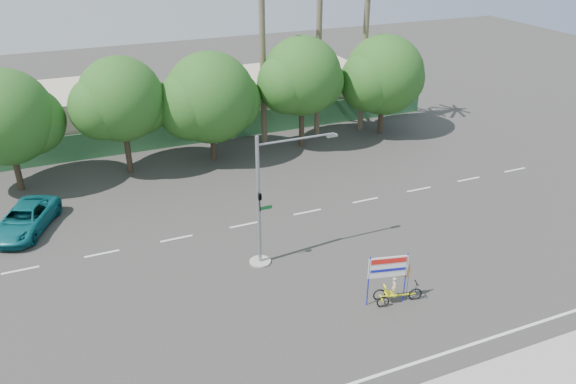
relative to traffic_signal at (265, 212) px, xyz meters
name	(u,v)px	position (x,y,z in m)	size (l,w,h in m)	color
ground	(338,295)	(2.20, -3.98, -2.92)	(120.00, 120.00, 0.00)	#33302D
fence	(214,129)	(2.20, 17.52, -1.92)	(38.00, 0.08, 2.00)	#336B3D
building_left	(73,115)	(-7.80, 22.02, -0.92)	(12.00, 8.00, 4.00)	beige
building_right	(286,92)	(10.20, 22.02, -1.12)	(14.00, 8.00, 3.60)	beige
tree_far_left	(5,120)	(-11.85, 14.02, 1.84)	(7.14, 6.00, 7.96)	#473828
tree_left	(120,102)	(-4.85, 14.02, 2.14)	(6.66, 5.60, 8.07)	#473828
tree_center	(210,100)	(1.14, 14.02, 1.55)	(7.62, 6.40, 7.85)	#473828
tree_right	(302,79)	(8.15, 14.02, 2.32)	(6.90, 5.80, 8.36)	#473828
tree_far_right	(383,77)	(15.15, 14.02, 1.73)	(7.38, 6.20, 7.94)	#473828
palm_tall	(320,0)	(10.20, 15.52, 7.55)	(3.73, 3.79, 17.45)	#70604C
palm_mid	(367,12)	(14.20, 15.52, 6.48)	(3.73, 3.79, 15.45)	#70604C
palm_short	(262,27)	(5.70, 15.52, 5.94)	(3.73, 3.79, 14.45)	#70604C
traffic_signal	(265,212)	(0.00, 0.00, 0.00)	(4.72, 1.10, 7.00)	gray
trike_billboard	(392,283)	(4.17, -5.40, -1.85)	(2.66, 0.95, 2.67)	black
pickup_truck	(25,219)	(-11.47, 8.17, -2.20)	(2.40, 5.20, 1.45)	#0F636B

